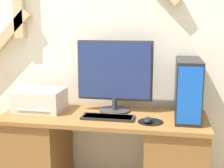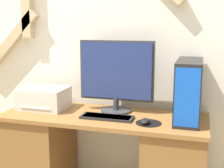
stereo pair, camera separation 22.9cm
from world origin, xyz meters
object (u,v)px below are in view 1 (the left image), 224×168
mouse (148,120)px  keyboard (108,117)px  printer (40,100)px  monitor (115,74)px  computer_tower (188,89)px

mouse → keyboard: bearing=169.6°
printer → monitor: bearing=7.3°
monitor → mouse: (0.28, -0.25, -0.27)m
computer_tower → printer: bearing=-179.6°
mouse → printer: size_ratio=0.27×
monitor → keyboard: (-0.02, -0.20, -0.29)m
mouse → computer_tower: bearing=34.3°
monitor → printer: size_ratio=1.59×
monitor → mouse: size_ratio=5.95×
printer → computer_tower: bearing=0.4°
printer → keyboard: bearing=-12.1°
printer → mouse: bearing=-11.6°
monitor → keyboard: monitor is taller
monitor → keyboard: size_ratio=1.52×
mouse → computer_tower: size_ratio=0.21×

